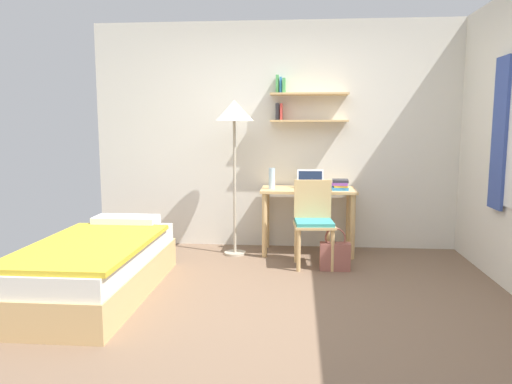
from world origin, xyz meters
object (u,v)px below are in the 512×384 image
Objects in this scene: water_bottle at (272,178)px; handbag at (335,255)px; book_stack at (340,185)px; desk_chair at (314,219)px; laptop at (310,184)px; bed at (97,267)px; standing_lamp at (234,118)px; desk at (308,201)px.

water_bottle is 1.13m from handbag.
book_stack is 0.87m from handbag.
desk_chair is 2.03× the size of handbag.
desk_chair is at bearing -87.17° from laptop.
desk_chair is (1.84, 1.03, 0.24)m from bed.
book_stack is at bearing 3.54° from standing_lamp.
water_bottle is at bearing 46.48° from bed.
laptop is 0.94m from handbag.
laptop is (1.82, 1.54, 0.54)m from bed.
laptop is 0.33m from book_stack.
standing_lamp is 5.69× the size of laptop.
desk_chair is 0.73m from water_bottle.
desk reaches higher than bed.
desk_chair reaches higher than book_stack.
desk_chair reaches higher than desk.
laptop is at bearing 39.64° from desk.
desk is 2.42× the size of handbag.
laptop reaches higher than desk_chair.
bed is at bearing -125.50° from standing_lamp.
desk is 3.49× the size of laptop.
water_bottle is at bearing -173.17° from desk.
water_bottle reaches higher than desk_chair.
laptop is 1.20× the size of book_stack.
standing_lamp is 0.77m from water_bottle.
desk is 0.48m from water_bottle.
book_stack is (2.14, 1.46, 0.55)m from bed.
laptop is at bearing 9.94° from standing_lamp.
laptop is (0.83, 0.15, -0.72)m from standing_lamp.
handbag is at bearing -41.81° from water_bottle.
water_bottle is (-0.40, -0.05, 0.26)m from desk.
laptop is at bearing 40.16° from bed.
handbag is (2.06, 0.88, -0.09)m from bed.
handbag is (0.24, -0.66, -0.63)m from laptop.
bed is 6.33× the size of laptop.
desk is (1.80, 1.52, 0.35)m from bed.
laptop reaches higher than bed.
laptop is at bearing 8.90° from water_bottle.
laptop is at bearing 109.74° from handbag.
handbag is (0.66, -0.59, -0.69)m from water_bottle.
standing_lamp is (-0.81, -0.13, 0.91)m from desk.
desk is 4.51× the size of water_bottle.
book_stack reaches higher than desk.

